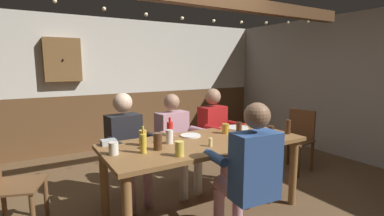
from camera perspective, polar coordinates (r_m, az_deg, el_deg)
The scene contains 28 objects.
ground_plane at distance 3.13m, azimuth 3.02°, elevation -20.54°, with size 7.12×7.12×0.00m, color brown.
back_wall_upper at distance 5.41m, azimuth -14.57°, elevation 10.00°, with size 5.93×0.12×1.34m, color silver.
back_wall_wainscot at distance 5.51m, azimuth -14.10°, elevation -2.28°, with size 5.93×0.12×1.00m, color brown.
side_wall_concrete at distance 5.10m, azimuth 32.78°, elevation 3.32°, with size 0.12×5.73×2.34m, color gray.
dining_table at distance 2.91m, azimuth 2.54°, elevation -8.51°, with size 2.02×0.87×0.77m.
person_0 at distance 3.23m, azimuth -13.02°, elevation -6.83°, with size 0.54×0.56×1.23m.
person_1 at distance 3.46m, azimuth -3.20°, elevation -6.10°, with size 0.57×0.56×1.18m.
person_2 at distance 3.77m, azimuth 4.90°, elevation -4.48°, with size 0.53×0.55×1.22m.
person_3 at distance 2.42m, azimuth 11.42°, elevation -12.07°, with size 0.54×0.55×1.24m.
chair_empty_near_right at distance 4.40m, azimuth 20.36°, elevation -5.69°, with size 0.51×0.51×0.88m.
chair_empty_near_left at distance 3.11m, azimuth -33.54°, elevation -12.58°, with size 0.56×0.56×0.88m.
table_candle at distance 2.68m, azimuth 3.74°, elevation -6.89°, with size 0.04×0.04×0.08m, color #F9E08C.
condiment_caddy at distance 2.84m, azimuth -16.48°, elevation -6.61°, with size 0.14×0.10×0.05m, color #B2B7BC.
plate_0 at distance 3.04m, azimuth -0.31°, elevation -5.57°, with size 0.22×0.22×0.01m, color white.
plate_1 at distance 3.46m, azimuth 8.99°, elevation -3.94°, with size 0.28×0.28×0.01m, color white.
bottle_0 at distance 3.06m, azimuth -4.49°, elevation -4.14°, with size 0.07×0.07×0.20m.
bottle_1 at distance 2.50m, azimuth -9.79°, elevation -6.97°, with size 0.05×0.05×0.24m.
pint_glass_0 at distance 2.73m, azimuth -9.89°, elevation -5.95°, with size 0.07×0.07×0.15m, color gold.
pint_glass_1 at distance 2.76m, azimuth -4.59°, elevation -5.80°, with size 0.07×0.07×0.13m, color white.
pint_glass_2 at distance 2.39m, azimuth -2.55°, elevation -8.20°, with size 0.08×0.08×0.13m, color #E5C64C.
pint_glass_3 at distance 3.31m, azimuth 18.75°, elevation -3.62°, with size 0.06×0.06×0.16m, color #4C2D19.
pint_glass_4 at distance 3.18m, azimuth 6.80°, elevation -4.14°, with size 0.08×0.08×0.11m, color gold.
pint_glass_5 at distance 2.52m, azimuth -15.54°, elevation -7.85°, with size 0.08×0.08×0.11m, color white.
pint_glass_6 at distance 3.16m, azimuth 9.45°, elevation -4.03°, with size 0.06×0.06×0.13m, color #4C2D19.
pint_glass_7 at distance 2.58m, azimuth -6.92°, elevation -6.69°, with size 0.08×0.08×0.16m, color #4C2D19.
pint_glass_8 at distance 3.02m, azimuth 15.57°, elevation -4.79°, with size 0.07×0.07×0.14m, color #4C2D19.
wall_dart_cabinet at distance 5.09m, azimuth -24.64°, elevation 8.84°, with size 0.56×0.15×0.70m.
string_lights at distance 3.21m, azimuth -1.99°, elevation 18.47°, with size 4.19×0.04×0.15m.
Camera 1 is at (-1.53, -2.26, 1.53)m, focal length 26.44 mm.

